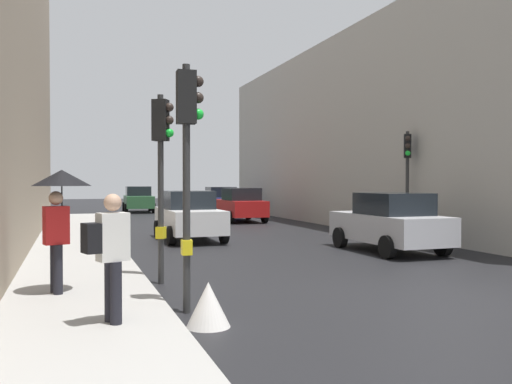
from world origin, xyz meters
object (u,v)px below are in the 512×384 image
pedestrian_with_umbrella (60,196)px  traffic_light_near_left (188,142)px  car_red_sedan (240,205)px  car_green_estate (138,199)px  warning_sign_triangle (208,304)px  car_blue_van (220,201)px  traffic_light_near_right (162,154)px  car_white_compact (189,216)px  traffic_light_mid_street (407,165)px  car_silver_hatchback (390,222)px  pedestrian_with_black_backpack (110,250)px

pedestrian_with_umbrella → traffic_light_near_left: bearing=-37.4°
car_red_sedan → pedestrian_with_umbrella: pedestrian_with_umbrella is taller
car_green_estate → pedestrian_with_umbrella: (-4.57, -27.90, 0.96)m
car_red_sedan → warning_sign_triangle: (-6.55, -19.67, -0.55)m
car_blue_van → pedestrian_with_umbrella: bearing=-111.5°
traffic_light_near_right → car_green_estate: (2.63, 26.78, -1.79)m
car_white_compact → car_blue_van: size_ratio=0.98×
traffic_light_mid_street → traffic_light_near_left: bearing=-140.1°
car_silver_hatchback → pedestrian_with_umbrella: 10.07m
traffic_light_near_right → traffic_light_near_left: bearing=-89.9°
car_silver_hatchback → pedestrian_with_umbrella: size_ratio=1.97×
traffic_light_near_right → warning_sign_triangle: traffic_light_near_right is taller
traffic_light_mid_street → car_green_estate: size_ratio=0.91×
warning_sign_triangle → car_green_estate: bearing=85.2°
traffic_light_near_right → pedestrian_with_black_backpack: 4.01m
traffic_light_near_right → car_white_compact: 8.56m
car_green_estate → car_white_compact: 18.72m
traffic_light_near_right → car_red_sedan: bearing=67.6°
car_red_sedan → traffic_light_near_right: bearing=-112.4°
car_blue_van → car_green_estate: bearing=131.9°
traffic_light_near_right → traffic_light_near_left: size_ratio=0.98×
pedestrian_with_black_backpack → car_white_compact: bearing=73.1°
car_blue_van → traffic_light_mid_street: bearing=-81.7°
traffic_light_near_right → car_green_estate: traffic_light_near_right is taller
car_silver_hatchback → pedestrian_with_umbrella: (-9.18, -4.04, 0.96)m
car_red_sedan → car_blue_van: (0.43, 5.68, 0.00)m
car_green_estate → car_blue_van: 6.66m
traffic_light_near_left → car_silver_hatchback: 9.29m
traffic_light_near_left → car_green_estate: size_ratio=0.93×
traffic_light_mid_street → warning_sign_triangle: size_ratio=5.95×
traffic_light_near_left → pedestrian_with_black_backpack: (-1.27, -0.89, -1.56)m
car_green_estate → car_red_sedan: size_ratio=1.02×
car_silver_hatchback → warning_sign_triangle: size_ratio=6.49×
car_red_sedan → car_blue_van: size_ratio=0.98×
car_red_sedan → car_green_estate: bearing=110.7°
traffic_light_near_left → car_blue_van: (7.08, 24.42, -1.84)m
traffic_light_mid_street → car_white_compact: size_ratio=0.92×
car_red_sedan → car_silver_hatchback: (0.59, -13.21, 0.00)m
car_blue_van → traffic_light_near_left: bearing=-106.2°
traffic_light_near_right → pedestrian_with_umbrella: bearing=-150.1°
car_silver_hatchback → warning_sign_triangle: 9.64m
traffic_light_near_right → car_white_compact: bearing=74.5°
car_silver_hatchback → pedestrian_with_black_backpack: pedestrian_with_black_backpack is taller
car_blue_van → pedestrian_with_umbrella: 24.66m
car_red_sedan → car_silver_hatchback: bearing=-87.4°
car_red_sedan → traffic_light_near_left: bearing=-109.5°
car_silver_hatchback → car_white_compact: bearing=134.2°
traffic_light_near_right → car_red_sedan: 17.55m
car_blue_van → pedestrian_with_black_backpack: bearing=-108.2°
car_green_estate → warning_sign_triangle: bearing=-94.8°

